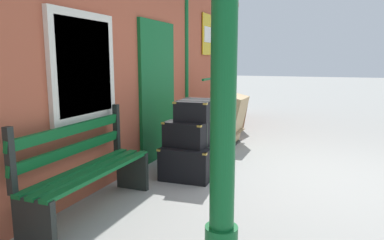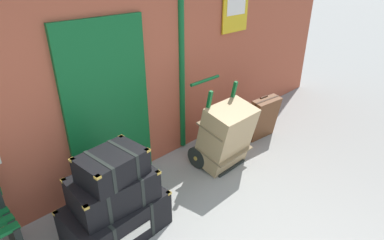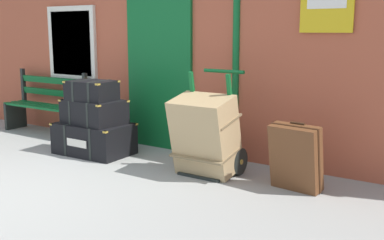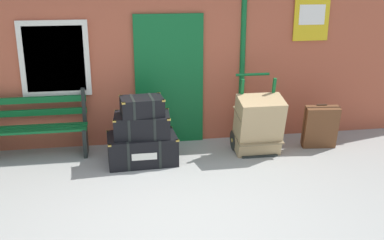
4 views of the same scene
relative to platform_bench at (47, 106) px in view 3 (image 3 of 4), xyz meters
name	(u,v)px [view 3 (image 3 of 4)]	position (x,y,z in m)	size (l,w,h in m)	color
ground_plane	(3,191)	(1.93, -2.16, -0.44)	(60.00, 60.00, 0.00)	gray
brick_facade	(155,34)	(1.93, 0.44, 1.15)	(10.40, 0.35, 3.20)	#AD5138
platform_bench	(47,106)	(0.00, 0.00, 0.00)	(1.60, 0.43, 1.01)	#0F5B28
steamer_trunk_base	(94,138)	(1.61, -0.52, -0.23)	(1.04, 0.69, 0.43)	black
steamer_trunk_middle	(94,112)	(1.62, -0.52, 0.14)	(0.84, 0.60, 0.33)	black
steamer_trunk_top	(92,90)	(1.62, -0.55, 0.43)	(0.64, 0.49, 0.27)	black
porters_trolley	(213,150)	(3.39, -0.34, -0.17)	(0.71, 0.58, 1.20)	black
large_brown_trunk	(205,135)	(3.39, -0.51, 0.03)	(0.70, 0.62, 0.95)	tan
suitcase_oxblood	(296,158)	(4.45, -0.42, -0.09)	(0.56, 0.36, 0.73)	brown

